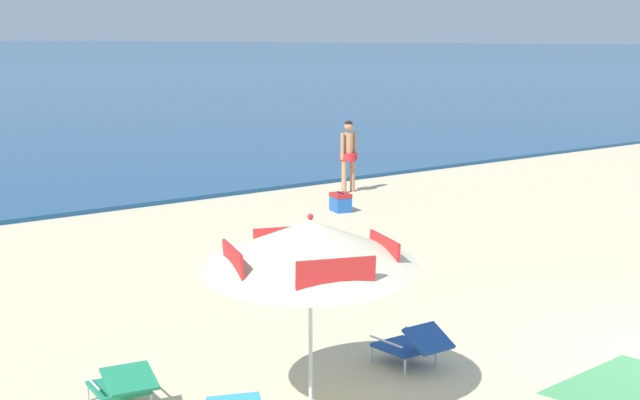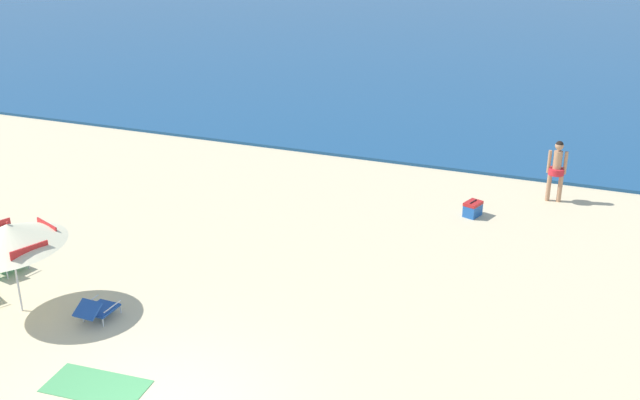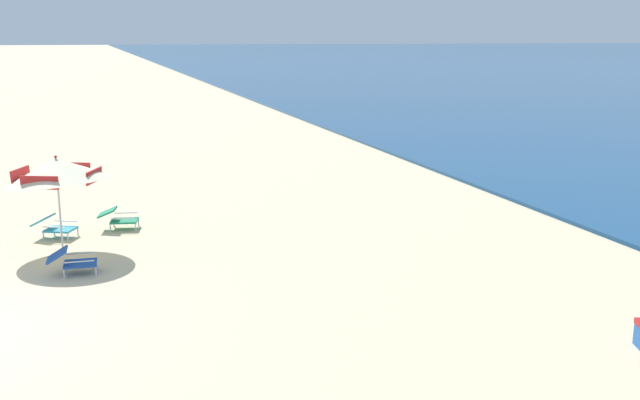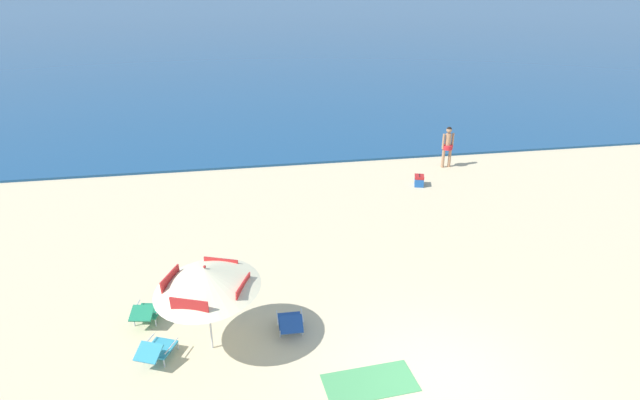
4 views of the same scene
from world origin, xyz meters
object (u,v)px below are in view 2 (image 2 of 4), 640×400
lounge_chair_under_umbrella (97,309)px  person_standing_near_shore (557,167)px  beach_towel (96,386)px  lounge_chair_facing_sea (5,262)px  beach_umbrella_striped_main (10,235)px  cooler_box (473,209)px

lounge_chair_under_umbrella → person_standing_near_shore: person_standing_near_shore is taller
person_standing_near_shore → beach_towel: size_ratio=0.97×
lounge_chair_facing_sea → person_standing_near_shore: size_ratio=0.55×
lounge_chair_facing_sea → beach_umbrella_striped_main: bearing=-39.1°
beach_umbrella_striped_main → lounge_chair_facing_sea: size_ratio=3.24×
beach_umbrella_striped_main → lounge_chair_facing_sea: 2.39m
lounge_chair_under_umbrella → lounge_chair_facing_sea: (-3.19, 0.97, 0.00)m
lounge_chair_facing_sea → person_standing_near_shore: 14.32m
cooler_box → beach_towel: 11.01m
lounge_chair_under_umbrella → beach_towel: (1.31, -1.86, -0.27)m
lounge_chair_under_umbrella → lounge_chair_facing_sea: 3.34m
cooler_box → beach_towel: (-4.75, -9.93, -0.20)m
beach_umbrella_striped_main → beach_towel: beach_umbrella_striped_main is taller
beach_umbrella_striped_main → cooler_box: size_ratio=5.36×
beach_towel → person_standing_near_shore: bearing=60.6°
lounge_chair_facing_sea → cooler_box: size_ratio=1.66×
lounge_chair_facing_sea → cooler_box: bearing=37.5°
lounge_chair_facing_sea → lounge_chair_under_umbrella: bearing=-16.9°
person_standing_near_shore → beach_towel: bearing=-119.4°
lounge_chair_facing_sea → beach_towel: size_ratio=0.53×
person_standing_near_shore → cooler_box: size_ratio=3.02×
beach_umbrella_striped_main → lounge_chair_under_umbrella: (1.71, 0.23, -1.45)m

